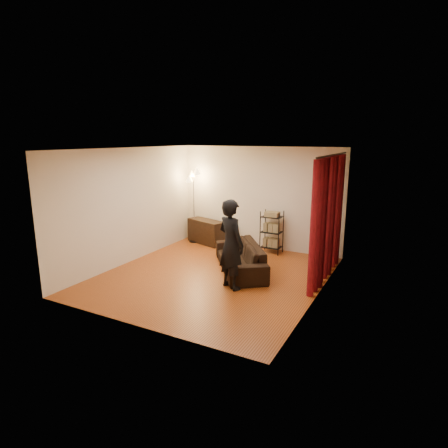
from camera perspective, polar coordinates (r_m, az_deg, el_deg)
The scene contains 14 objects.
floor at distance 8.19m, azimuth -1.61°, elevation -7.87°, with size 5.00×5.00×0.00m, color #95491E.
ceiling at distance 7.65m, azimuth -1.74°, elevation 11.38°, with size 5.00×5.00×0.00m, color white.
wall_back at distance 10.02m, azimuth 5.37°, elevation 3.97°, with size 5.00×5.00×0.00m, color beige.
wall_front at distance 5.82m, azimuth -13.86°, elevation -3.01°, with size 5.00×5.00×0.00m, color beige.
wall_left at distance 9.11m, azimuth -14.12°, elevation 2.71°, with size 5.00×5.00×0.00m, color beige.
wall_right at distance 7.00m, azimuth 14.58°, elevation -0.35°, with size 5.00×5.00×0.00m, color beige.
curtain_rod at distance 7.95m, azimuth 16.30°, elevation 10.07°, with size 0.04×0.04×2.65m, color black.
curtain at distance 8.12m, azimuth 15.58°, elevation 0.86°, with size 0.22×2.65×2.55m, color maroon, non-canonical shape.
sofa at distance 8.41m, azimuth 2.47°, elevation -5.08°, with size 2.11×0.82×0.62m, color black.
person at distance 7.29m, azimuth 1.08°, elevation -3.12°, with size 0.65×0.43×1.78m, color black.
media_cabinet at distance 10.55m, azimuth -2.72°, elevation -1.17°, with size 1.14×0.43×0.67m, color black.
storage_boxes at distance 10.34m, azimuth 1.33°, elevation -1.81°, with size 0.33×0.26×0.54m, color silver, non-canonical shape.
wire_shelf at distance 9.70m, azimuth 7.27°, elevation -1.22°, with size 0.50×0.35×1.10m, color black, non-canonical shape.
floor_lamp at distance 10.57m, azimuth -4.61°, elevation 2.64°, with size 0.37×0.37×2.04m, color silver, non-canonical shape.
Camera 1 is at (3.76, -6.66, 2.92)m, focal length 30.00 mm.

